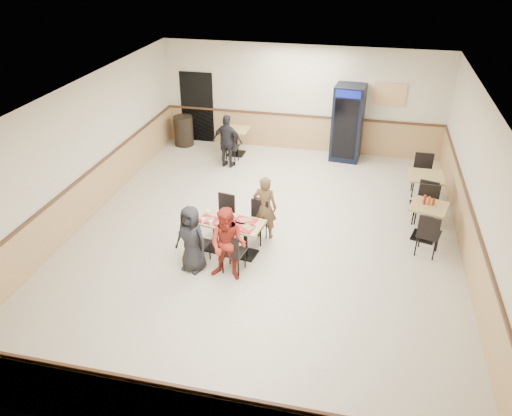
% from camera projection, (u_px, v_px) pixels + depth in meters
% --- Properties ---
extents(ground, '(10.00, 10.00, 0.00)m').
position_uv_depth(ground, '(264.00, 237.00, 10.52)').
color(ground, beige).
rests_on(ground, ground).
extents(room_shell, '(10.00, 10.00, 10.00)m').
position_uv_depth(room_shell, '(358.00, 171.00, 12.06)').
color(room_shell, silver).
rests_on(room_shell, ground).
extents(main_table, '(1.40, 0.86, 0.70)m').
position_uv_depth(main_table, '(230.00, 232.00, 9.83)').
color(main_table, black).
rests_on(main_table, ground).
extents(main_chairs, '(1.39, 1.70, 0.89)m').
position_uv_depth(main_chairs, '(228.00, 232.00, 9.85)').
color(main_chairs, black).
rests_on(main_chairs, ground).
extents(diner_woman_left, '(0.74, 0.59, 1.33)m').
position_uv_depth(diner_woman_left, '(191.00, 239.00, 9.22)').
color(diner_woman_left, black).
rests_on(diner_woman_left, ground).
extents(diner_woman_right, '(0.75, 0.61, 1.45)m').
position_uv_depth(diner_woman_right, '(228.00, 245.00, 8.95)').
color(diner_woman_right, maroon).
rests_on(diner_woman_right, ground).
extents(diner_man_opposite, '(0.52, 0.35, 1.38)m').
position_uv_depth(diner_man_opposite, '(265.00, 207.00, 10.23)').
color(diner_man_opposite, brown).
rests_on(diner_man_opposite, ground).
extents(lone_diner, '(0.90, 0.49, 1.45)m').
position_uv_depth(lone_diner, '(228.00, 141.00, 13.33)').
color(lone_diner, black).
rests_on(lone_diner, ground).
extents(tabletop_clutter, '(1.17, 0.63, 0.12)m').
position_uv_depth(tabletop_clutter, '(229.00, 222.00, 9.66)').
color(tabletop_clutter, '#AB0B22').
rests_on(tabletop_clutter, main_table).
extents(side_table_near, '(0.88, 0.88, 0.76)m').
position_uv_depth(side_table_near, '(427.00, 217.00, 10.27)').
color(side_table_near, black).
rests_on(side_table_near, ground).
extents(side_table_near_chair_south, '(0.55, 0.55, 0.97)m').
position_uv_depth(side_table_near_chair_south, '(429.00, 233.00, 9.76)').
color(side_table_near_chair_south, black).
rests_on(side_table_near_chair_south, ground).
extents(side_table_near_chair_north, '(0.55, 0.55, 0.97)m').
position_uv_depth(side_table_near_chair_north, '(425.00, 204.00, 10.80)').
color(side_table_near_chair_north, black).
rests_on(side_table_near_chair_north, ground).
extents(side_table_far, '(0.77, 0.77, 0.82)m').
position_uv_depth(side_table_far, '(424.00, 186.00, 11.39)').
color(side_table_far, black).
rests_on(side_table_far, ground).
extents(side_table_far_chair_south, '(0.49, 0.49, 1.04)m').
position_uv_depth(side_table_far_chair_south, '(426.00, 201.00, 10.85)').
color(side_table_far_chair_south, black).
rests_on(side_table_far_chair_south, ground).
extents(side_table_far_chair_north, '(0.49, 0.49, 1.04)m').
position_uv_depth(side_table_far_chair_north, '(422.00, 175.00, 11.96)').
color(side_table_far_chair_north, black).
rests_on(side_table_far_chair_north, ground).
extents(condiment_caddy, '(0.23, 0.06, 0.20)m').
position_uv_depth(condiment_caddy, '(428.00, 201.00, 10.15)').
color(condiment_caddy, '#A81D0C').
rests_on(condiment_caddy, side_table_near).
extents(back_table, '(0.73, 0.73, 0.76)m').
position_uv_depth(back_table, '(236.00, 138.00, 14.18)').
color(back_table, black).
rests_on(back_table, ground).
extents(back_table_chair_lone, '(0.46, 0.46, 0.97)m').
position_uv_depth(back_table_chair_lone, '(230.00, 146.00, 13.67)').
color(back_table_chair_lone, black).
rests_on(back_table_chair_lone, ground).
extents(pepsi_cooler, '(0.86, 0.87, 2.09)m').
position_uv_depth(pepsi_cooler, '(348.00, 123.00, 13.66)').
color(pepsi_cooler, black).
rests_on(pepsi_cooler, ground).
extents(trash_bin, '(0.56, 0.56, 0.89)m').
position_uv_depth(trash_bin, '(184.00, 131.00, 14.84)').
color(trash_bin, black).
rests_on(trash_bin, ground).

